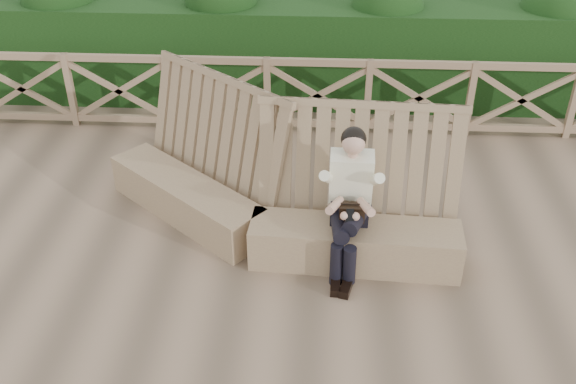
{
  "coord_description": "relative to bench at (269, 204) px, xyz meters",
  "views": [
    {
      "loc": [
        0.06,
        -4.91,
        4.31
      ],
      "look_at": [
        -0.24,
        0.4,
        0.9
      ],
      "focal_mm": 40.0,
      "sensor_mm": 36.0,
      "label": 1
    }
  ],
  "objects": [
    {
      "name": "ground",
      "position": [
        0.48,
        -0.92,
        -0.4
      ],
      "size": [
        60.0,
        60.0,
        0.0
      ],
      "primitive_type": "plane",
      "color": "brown",
      "rests_on": "ground"
    },
    {
      "name": "bench",
      "position": [
        0.0,
        0.0,
        0.0
      ],
      "size": [
        4.03,
        2.16,
        1.6
      ],
      "rotation": [
        0.0,
        0.0,
        -0.37
      ],
      "color": "#83644A",
      "rests_on": "ground"
    },
    {
      "name": "woman",
      "position": [
        0.85,
        -0.42,
        0.4
      ],
      "size": [
        0.44,
        0.94,
        1.52
      ],
      "rotation": [
        0.0,
        0.0,
        -0.03
      ],
      "color": "black",
      "rests_on": "ground"
    },
    {
      "name": "guardrail",
      "position": [
        0.48,
        2.58,
        0.15
      ],
      "size": [
        10.1,
        0.09,
        1.1
      ],
      "color": "#83674C",
      "rests_on": "ground"
    },
    {
      "name": "hedge",
      "position": [
        0.48,
        3.78,
        0.35
      ],
      "size": [
        12.0,
        1.2,
        1.5
      ],
      "primitive_type": "cube",
      "color": "black",
      "rests_on": "ground"
    }
  ]
}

